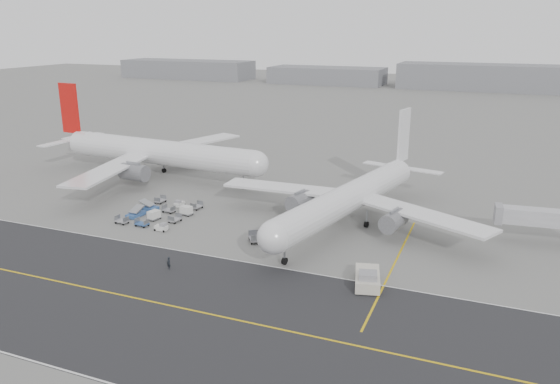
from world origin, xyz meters
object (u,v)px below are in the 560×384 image
at_px(pushback_tug, 367,278).
at_px(airliner_a, 155,152).
at_px(jet_bridge, 546,220).
at_px(ground_crew_a, 169,263).
at_px(airliner_b, 351,197).

bearing_deg(pushback_tug, airliner_a, 134.16).
bearing_deg(jet_bridge, airliner_a, 166.17).
xyz_separation_m(jet_bridge, ground_crew_a, (-51.42, -31.33, -3.26)).
relative_size(pushback_tug, ground_crew_a, 4.82).
distance_m(airliner_b, pushback_tug, 24.50).
bearing_deg(pushback_tug, ground_crew_a, 177.71).
distance_m(airliner_a, airliner_b, 53.53).
xyz_separation_m(airliner_a, pushback_tug, (59.93, -37.37, -4.92)).
xyz_separation_m(airliner_a, jet_bridge, (83.13, -11.84, -1.78)).
xyz_separation_m(airliner_b, jet_bridge, (31.68, 2.93, -1.03)).
bearing_deg(jet_bridge, airliner_b, 179.56).
relative_size(airliner_a, airliner_b, 1.16).
bearing_deg(airliner_b, jet_bridge, 18.03).
bearing_deg(jet_bridge, ground_crew_a, -154.37).
bearing_deg(airliner_a, pushback_tug, -117.84).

